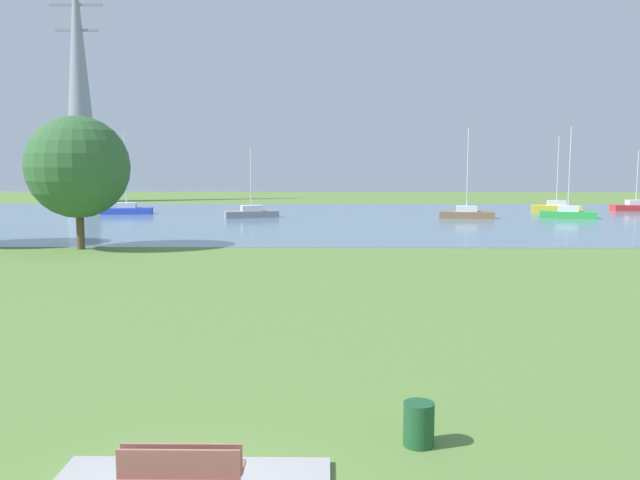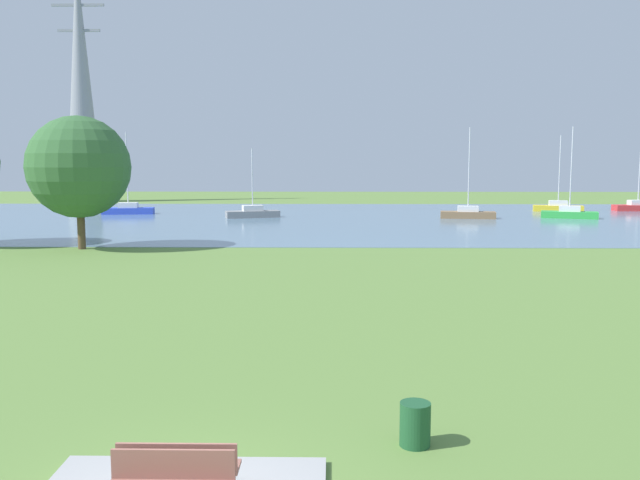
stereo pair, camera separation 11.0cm
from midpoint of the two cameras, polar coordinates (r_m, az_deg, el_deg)
ground_plane at (r=31.80m, az=-3.27°, el=-2.53°), size 160.00×160.00×0.00m
bench_facing_water at (r=10.88m, az=-11.77°, el=-18.77°), size 1.80×0.48×0.89m
litter_bin at (r=12.67m, az=8.15°, el=-15.25°), size 0.56×0.56×0.80m
water_surface at (r=59.56m, az=-1.38°, el=1.84°), size 140.00×40.00×0.02m
sailboat_blue at (r=67.11m, az=-16.17°, el=2.53°), size 4.95×2.11×7.86m
sailboat_green at (r=63.88m, az=20.30°, el=2.17°), size 5.03×2.95×8.10m
sailboat_brown at (r=61.15m, az=12.32°, el=2.25°), size 4.97×2.22×8.02m
sailboat_red at (r=76.02m, az=25.25°, el=2.60°), size 4.83×1.60×6.16m
sailboat_gray at (r=60.87m, az=-5.91°, el=2.33°), size 5.03×2.81×6.20m
sailboat_yellow at (r=71.92m, az=19.43°, el=2.67°), size 5.02×2.60×7.62m
tree_mid_shore at (r=41.17m, az=-19.99°, el=5.85°), size 5.88×5.88×7.71m
electricity_pylon at (r=89.60m, az=-19.87°, el=12.68°), size 6.40×4.40×29.89m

